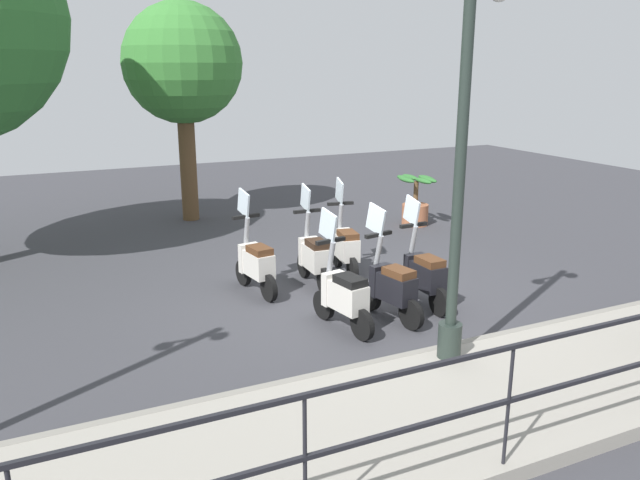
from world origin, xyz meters
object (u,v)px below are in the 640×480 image
Objects in this scene: scooter_near_0 at (423,274)px; potted_palm at (415,205)px; scooter_near_1 at (391,286)px; scooter_far_1 at (314,256)px; scooter_far_0 at (345,246)px; lamp_post_near at (459,187)px; tree_distant at (182,65)px; scooter_near_2 at (343,294)px; scooter_far_2 at (255,262)px.

potted_palm is at bearing -33.74° from scooter_near_0.
scooter_near_1 and scooter_far_1 have the same top height.
potted_palm is 0.69× the size of scooter_far_0.
scooter_near_0 is at bearing 147.85° from potted_palm.
scooter_near_1 is (1.50, -0.14, -1.61)m from lamp_post_near.
tree_distant reaches higher than potted_palm.
scooter_near_0 is at bearing -89.99° from scooter_near_2.
scooter_near_2 is 1.00× the size of scooter_far_0.
lamp_post_near is 0.94× the size of tree_distant.
scooter_near_2 is 1.73m from scooter_far_1.
scooter_near_2 reaches higher than potted_palm.
scooter_far_1 is (-0.28, 0.68, 0.00)m from scooter_far_0.
scooter_far_0 is (-4.85, -1.37, -2.84)m from tree_distant.
scooter_far_1 is at bearing 1.42° from scooter_near_1.
scooter_far_1 is 0.93m from scooter_far_2.
scooter_near_2 and scooter_far_0 have the same top height.
scooter_far_2 reaches higher than potted_palm.
tree_distant is 5.90m from scooter_far_1.
scooter_far_1 is at bearing 121.65° from scooter_far_0.
lamp_post_near reaches higher than scooter_near_0.
scooter_near_0 and scooter_near_1 have the same top height.
scooter_near_1 is 1.98m from scooter_far_0.
scooter_far_2 is (1.75, 0.57, 0.00)m from scooter_near_2.
scooter_near_1 is at bearing -165.30° from scooter_far_1.
potted_palm is 5.80m from scooter_near_2.
potted_palm is at bearing -47.78° from scooter_near_1.
tree_distant is 3.00× the size of scooter_near_1.
scooter_far_0 is (1.95, -0.32, 0.00)m from scooter_near_1.
lamp_post_near is 4.12× the size of potted_palm.
tree_distant is at bearing 13.01° from scooter_near_0.
scooter_near_0 reaches higher than potted_palm.
scooter_near_0 is at bearing -25.09° from lamp_post_near.
scooter_near_1 is 1.00× the size of scooter_far_1.
lamp_post_near is 3.84m from scooter_far_0.
scooter_near_0 is (-4.03, 2.54, 0.04)m from potted_palm.
lamp_post_near is at bearing -168.36° from scooter_far_2.
scooter_far_1 is (1.69, -0.36, 0.00)m from scooter_near_2.
scooter_far_2 is at bearing 25.83° from scooter_near_1.
scooter_far_0 is at bearing 9.77° from scooter_near_0.
scooter_far_2 is (3.24, 1.15, -1.61)m from lamp_post_near.
lamp_post_near is at bearing -173.62° from scooter_far_1.
scooter_near_2 is 1.00× the size of scooter_far_1.
scooter_far_0 is 0.74m from scooter_far_1.
potted_palm is at bearing -41.56° from scooter_far_0.
scooter_near_0 is 1.41m from scooter_near_2.
scooter_near_2 is at bearing -169.82° from scooter_far_2.
tree_distant is at bearing 9.97° from scooter_far_1.
scooter_far_2 is (1.51, 1.96, 0.00)m from scooter_near_0.
scooter_far_1 and scooter_far_2 have the same top height.
scooter_near_2 is at bearing 137.45° from potted_palm.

